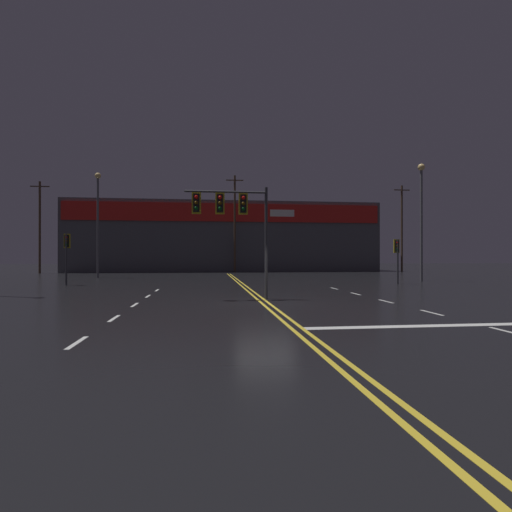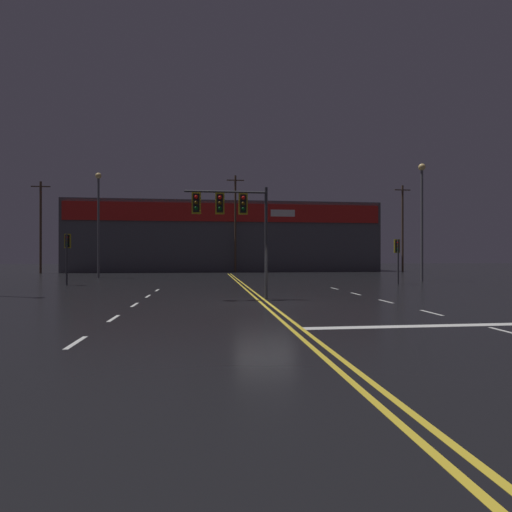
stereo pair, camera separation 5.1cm
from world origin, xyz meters
name	(u,v)px [view 1 (the left image)]	position (x,y,z in m)	size (l,w,h in m)	color
ground_plane	(265,303)	(0.00, 0.00, 0.00)	(200.00, 200.00, 0.00)	black
road_markings	(297,306)	(1.09, -1.24, 0.00)	(15.93, 60.00, 0.01)	gold
traffic_signal_median	(231,211)	(-1.35, 1.75, 4.06)	(3.84, 0.36, 5.21)	#38383D
traffic_signal_corner_northwest	(67,247)	(-12.09, 12.23, 2.61)	(0.42, 0.36, 3.56)	#38383D
traffic_signal_corner_northeast	(397,251)	(11.25, 10.83, 2.38)	(0.42, 0.36, 3.24)	#38383D
streetlight_near_right	(98,211)	(-12.69, 22.31, 6.27)	(0.56, 0.56, 9.89)	#59595E
streetlight_far_right	(421,206)	(14.82, 13.81, 6.08)	(0.56, 0.56, 9.53)	#59595E
building_backdrop	(225,238)	(0.00, 39.71, 4.67)	(41.37, 10.23, 9.32)	#4C4C51
utility_pole_row	(235,225)	(0.97, 33.82, 6.02)	(47.95, 0.26, 12.30)	#4C3828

